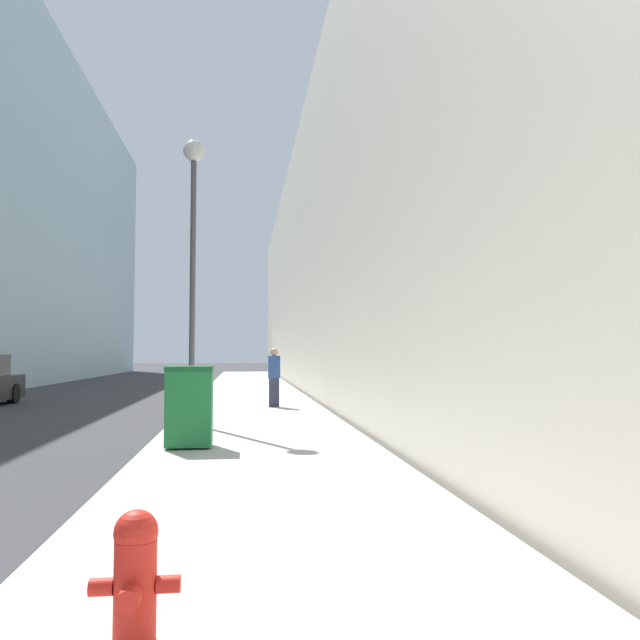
# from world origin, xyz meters

# --- Properties ---
(sidewalk_right) EXTENTS (3.72, 60.00, 0.15)m
(sidewalk_right) POSITION_xyz_m (5.77, 18.00, 0.08)
(sidewalk_right) COLOR #B7B2A8
(sidewalk_right) RESTS_ON ground
(building_right_stone) EXTENTS (12.00, 60.00, 11.31)m
(building_right_stone) POSITION_xyz_m (13.73, 26.00, 5.65)
(building_right_stone) COLOR beige
(building_right_stone) RESTS_ON ground
(fire_hydrant) EXTENTS (0.46, 0.34, 0.67)m
(fire_hydrant) POSITION_xyz_m (4.90, 1.35, 0.50)
(fire_hydrant) COLOR red
(fire_hydrant) RESTS_ON sidewalk_right
(trash_bin) EXTENTS (0.73, 0.61, 1.27)m
(trash_bin) POSITION_xyz_m (4.61, 8.00, 0.80)
(trash_bin) COLOR #1E7538
(trash_bin) RESTS_ON sidewalk_right
(lamppost) EXTENTS (0.46, 0.46, 5.99)m
(lamppost) POSITION_xyz_m (4.38, 11.22, 4.25)
(lamppost) COLOR #4C4C51
(lamppost) RESTS_ON sidewalk_right
(pedestrian_on_sidewalk) EXTENTS (0.33, 0.21, 1.62)m
(pedestrian_on_sidewalk) POSITION_xyz_m (6.30, 15.21, 0.96)
(pedestrian_on_sidewalk) COLOR #2D3347
(pedestrian_on_sidewalk) RESTS_ON sidewalk_right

